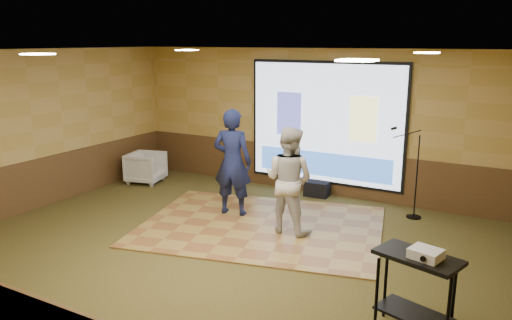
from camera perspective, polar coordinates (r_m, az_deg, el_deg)
The scene contains 17 objects.
ground at distance 7.71m, azimuth -1.99°, elevation -10.58°, with size 9.00×9.00×0.00m, color #273417.
room_shell at distance 7.12m, azimuth -2.13°, elevation 5.00°, with size 9.04×7.04×3.02m.
wainscot_back at distance 10.52m, azimuth 7.80°, elevation -1.33°, with size 9.00×0.04×0.95m, color #482F18.
wainscot_left at distance 10.47m, azimuth -23.56°, elevation -2.44°, with size 0.04×7.00×0.95m, color #482F18.
projector_screen at distance 10.28m, azimuth 7.89°, elevation 4.02°, with size 3.32×0.06×2.52m.
downlight_nw at distance 9.77m, azimuth -7.90°, elevation 12.35°, with size 0.32×0.32×0.02m, color #F8DFBA.
downlight_ne at distance 7.96m, azimuth 18.96°, elevation 11.52°, with size 0.32×0.32×0.02m, color #F8DFBA.
downlight_sw at distance 7.40m, azimuth -23.67°, elevation 11.03°, with size 0.32×0.32×0.02m, color #F8DFBA.
downlight_se at distance 4.75m, azimuth 11.50°, elevation 11.11°, with size 0.32×0.32×0.02m, color #F8DFBA.
dance_floor at distance 8.73m, azimuth 0.61°, elevation -7.53°, with size 4.06×3.09×0.03m, color olive.
player_left at distance 9.02m, azimuth -2.71°, elevation -0.25°, with size 0.71×0.47×1.95m, color #151B42.
player_right at distance 8.21m, azimuth 3.76°, elevation -2.28°, with size 0.86×0.67×1.78m, color beige.
av_table at distance 5.78m, azimuth 17.86°, elevation -12.89°, with size 0.88×0.46×0.92m.
projector at distance 5.59m, azimuth 18.83°, elevation -10.10°, with size 0.31×0.26×0.10m, color white.
mic_stand at distance 9.46m, azimuth 17.43°, elevation -3.41°, with size 0.65×0.27×1.65m.
banquet_chair at distance 11.56m, azimuth -12.46°, elevation -0.84°, with size 0.74×0.76×0.69m, color gray.
duffel_bag at distance 10.43m, azimuth 6.99°, elevation -3.29°, with size 0.49×0.33×0.30m, color black.
Camera 1 is at (3.65, -6.02, 3.15)m, focal length 35.00 mm.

